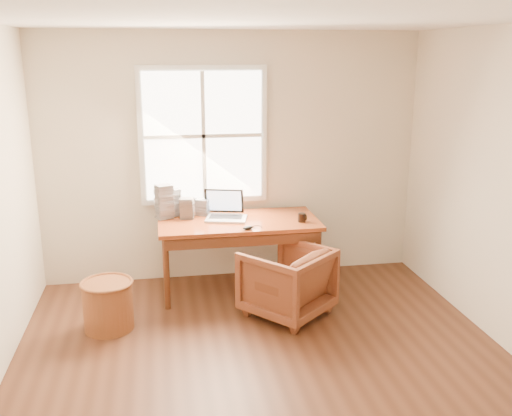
{
  "coord_description": "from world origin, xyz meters",
  "views": [
    {
      "loc": [
        -0.76,
        -3.64,
        2.39
      ],
      "look_at": [
        0.15,
        1.65,
        0.91
      ],
      "focal_mm": 40.0,
      "sensor_mm": 36.0,
      "label": 1
    }
  ],
  "objects_px": {
    "laptop": "(226,206)",
    "coffee_mug": "(302,218)",
    "armchair": "(287,282)",
    "wicker_stool": "(108,306)",
    "desk": "(238,222)",
    "cd_stack_a": "(173,203)"
  },
  "relations": [
    {
      "from": "armchair",
      "to": "laptop",
      "type": "distance_m",
      "value": 1.0
    },
    {
      "from": "wicker_stool",
      "to": "laptop",
      "type": "height_order",
      "value": "laptop"
    },
    {
      "from": "coffee_mug",
      "to": "cd_stack_a",
      "type": "distance_m",
      "value": 1.33
    },
    {
      "from": "laptop",
      "to": "armchair",
      "type": "bearing_deg",
      "value": -40.43
    },
    {
      "from": "desk",
      "to": "armchair",
      "type": "distance_m",
      "value": 0.84
    },
    {
      "from": "armchair",
      "to": "wicker_stool",
      "type": "bearing_deg",
      "value": -40.5
    },
    {
      "from": "armchair",
      "to": "wicker_stool",
      "type": "distance_m",
      "value": 1.63
    },
    {
      "from": "laptop",
      "to": "cd_stack_a",
      "type": "bearing_deg",
      "value": 169.07
    },
    {
      "from": "armchair",
      "to": "coffee_mug",
      "type": "height_order",
      "value": "coffee_mug"
    },
    {
      "from": "desk",
      "to": "coffee_mug",
      "type": "xyz_separation_m",
      "value": [
        0.61,
        -0.17,
        0.06
      ]
    },
    {
      "from": "coffee_mug",
      "to": "armchair",
      "type": "bearing_deg",
      "value": -113.28
    },
    {
      "from": "coffee_mug",
      "to": "laptop",
      "type": "bearing_deg",
      "value": 169.42
    },
    {
      "from": "desk",
      "to": "wicker_stool",
      "type": "xyz_separation_m",
      "value": [
        -1.26,
        -0.66,
        -0.51
      ]
    },
    {
      "from": "desk",
      "to": "cd_stack_a",
      "type": "xyz_separation_m",
      "value": [
        -0.64,
        0.28,
        0.16
      ]
    },
    {
      "from": "laptop",
      "to": "coffee_mug",
      "type": "xyz_separation_m",
      "value": [
        0.73,
        -0.2,
        -0.1
      ]
    },
    {
      "from": "desk",
      "to": "coffee_mug",
      "type": "height_order",
      "value": "coffee_mug"
    },
    {
      "from": "wicker_stool",
      "to": "coffee_mug",
      "type": "height_order",
      "value": "coffee_mug"
    },
    {
      "from": "wicker_stool",
      "to": "laptop",
      "type": "relative_size",
      "value": 1.11
    },
    {
      "from": "wicker_stool",
      "to": "cd_stack_a",
      "type": "distance_m",
      "value": 1.31
    },
    {
      "from": "laptop",
      "to": "cd_stack_a",
      "type": "distance_m",
      "value": 0.57
    },
    {
      "from": "coffee_mug",
      "to": "cd_stack_a",
      "type": "bearing_deg",
      "value": 165.04
    },
    {
      "from": "wicker_stool",
      "to": "laptop",
      "type": "bearing_deg",
      "value": 31.15
    }
  ]
}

